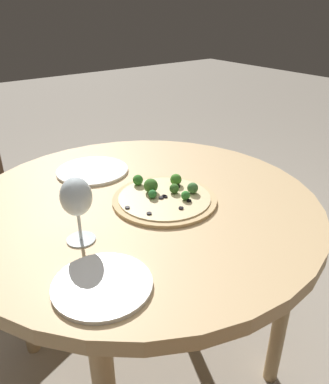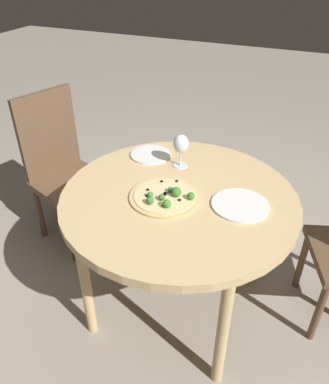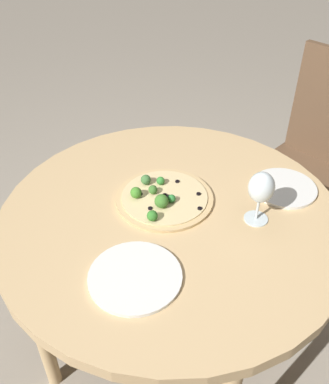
{
  "view_description": "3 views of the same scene",
  "coord_description": "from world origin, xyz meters",
  "px_view_note": "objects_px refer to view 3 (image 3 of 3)",
  "views": [
    {
      "loc": [
        0.54,
        0.82,
        1.24
      ],
      "look_at": [
        -0.05,
        0.05,
        0.74
      ],
      "focal_mm": 35.0,
      "sensor_mm": 36.0,
      "label": 1
    },
    {
      "loc": [
        -1.28,
        -0.48,
        1.65
      ],
      "look_at": [
        -0.05,
        0.05,
        0.74
      ],
      "focal_mm": 35.0,
      "sensor_mm": 36.0,
      "label": 2
    },
    {
      "loc": [
        0.41,
        -0.88,
        1.58
      ],
      "look_at": [
        -0.05,
        0.05,
        0.74
      ],
      "focal_mm": 40.0,
      "sensor_mm": 36.0,
      "label": 3
    }
  ],
  "objects_px": {
    "chair_2": "(312,155)",
    "plate_far": "(284,188)",
    "plate_near": "(135,277)",
    "pizza": "(163,197)",
    "wine_glass": "(261,189)"
  },
  "relations": [
    {
      "from": "pizza",
      "to": "wine_glass",
      "type": "relative_size",
      "value": 1.83
    },
    {
      "from": "plate_far",
      "to": "wine_glass",
      "type": "bearing_deg",
      "value": -102.47
    },
    {
      "from": "chair_2",
      "to": "plate_near",
      "type": "distance_m",
      "value": 1.2
    },
    {
      "from": "chair_2",
      "to": "wine_glass",
      "type": "distance_m",
      "value": 0.86
    },
    {
      "from": "wine_glass",
      "to": "plate_near",
      "type": "height_order",
      "value": "wine_glass"
    },
    {
      "from": "chair_2",
      "to": "pizza",
      "type": "relative_size",
      "value": 3.05
    },
    {
      "from": "pizza",
      "to": "plate_far",
      "type": "relative_size",
      "value": 1.47
    },
    {
      "from": "pizza",
      "to": "plate_near",
      "type": "distance_m",
      "value": 0.32
    },
    {
      "from": "pizza",
      "to": "plate_near",
      "type": "bearing_deg",
      "value": -76.56
    },
    {
      "from": "chair_2",
      "to": "plate_far",
      "type": "xyz_separation_m",
      "value": [
        -0.02,
        -0.6,
        0.23
      ]
    },
    {
      "from": "plate_near",
      "to": "plate_far",
      "type": "bearing_deg",
      "value": 64.57
    },
    {
      "from": "chair_2",
      "to": "wine_glass",
      "type": "xyz_separation_m",
      "value": [
        -0.06,
        -0.79,
        0.34
      ]
    },
    {
      "from": "wine_glass",
      "to": "plate_far",
      "type": "distance_m",
      "value": 0.22
    },
    {
      "from": "pizza",
      "to": "plate_near",
      "type": "relative_size",
      "value": 1.26
    },
    {
      "from": "chair_2",
      "to": "wine_glass",
      "type": "relative_size",
      "value": 5.57
    }
  ]
}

